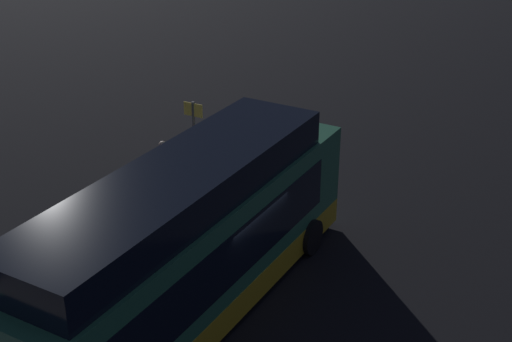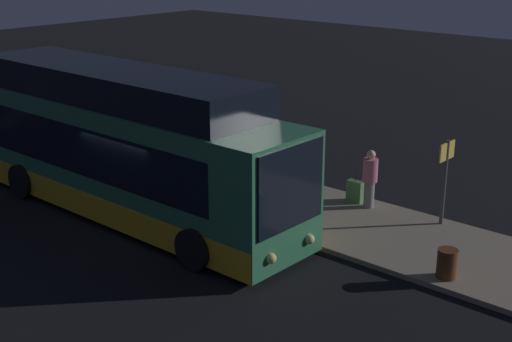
% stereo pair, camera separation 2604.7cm
% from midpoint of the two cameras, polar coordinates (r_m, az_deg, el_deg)
% --- Properties ---
extents(ground, '(80.00, 80.00, 0.00)m').
position_cam_midpoint_polar(ground, '(12.91, -47.89, -27.76)').
color(ground, black).
extents(platform, '(20.00, 3.54, 0.13)m').
position_cam_midpoint_polar(platform, '(15.52, -51.26, -19.71)').
color(platform, gray).
rests_on(platform, ground).
extents(bus_lead, '(10.99, 2.74, 3.90)m').
position_cam_midpoint_polar(bus_lead, '(12.03, -56.20, -23.48)').
color(bus_lead, '#2D704C').
rests_on(bus_lead, ground).
extents(passenger_boarding, '(0.42, 0.42, 1.60)m').
position_cam_midpoint_polar(passenger_boarding, '(16.35, -41.03, -9.78)').
color(passenger_boarding, gray).
rests_on(passenger_boarding, platform).
extents(passenger_waiting, '(0.54, 0.54, 1.60)m').
position_cam_midpoint_polar(passenger_waiting, '(15.69, -54.10, -16.13)').
color(passenger_waiting, silver).
rests_on(passenger_waiting, platform).
extents(suitcase, '(0.47, 0.21, 0.84)m').
position_cam_midpoint_polar(suitcase, '(16.63, -42.24, -11.97)').
color(suitcase, '#598C59').
rests_on(suitcase, platform).
extents(sign_post, '(0.10, 0.72, 2.21)m').
position_cam_midpoint_polar(sign_post, '(16.81, -35.66, -5.00)').
color(sign_post, '#4C4C51').
rests_on(sign_post, platform).
extents(trash_bin, '(0.44, 0.44, 0.65)m').
position_cam_midpoint_polar(trash_bin, '(15.76, -25.40, -8.96)').
color(trash_bin, '#593319').
rests_on(trash_bin, platform).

